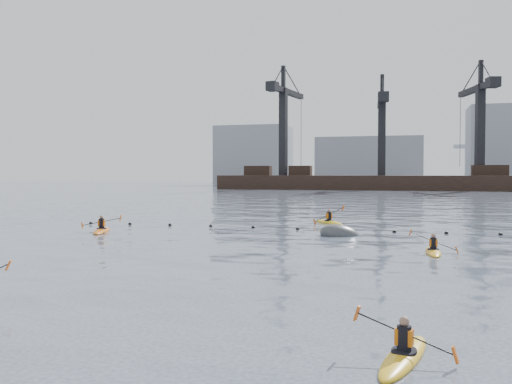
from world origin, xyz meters
TOP-DOWN VIEW (x-y plane):
  - ground at (0.00, 0.00)m, footprint 400.00×400.00m
  - float_line at (-0.50, 22.53)m, footprint 33.24×0.73m
  - barge_pier at (-0.22, 110.00)m, footprint 72.00×19.30m
  - skyline at (2.23, 150.27)m, footprint 141.00×28.00m
  - kayaker_1 at (4.50, -0.80)m, footprint 2.00×3.01m
  - kayaker_2 at (-13.41, 17.97)m, footprint 2.33×3.63m
  - kayaker_3 at (5.82, 14.02)m, footprint 2.17×3.15m
  - kayaker_5 at (-0.63, 27.25)m, footprint 2.76×3.36m
  - mooring_buoy at (0.99, 19.85)m, footprint 3.05×2.53m

SIDE VIEW (x-z plane):
  - ground at x=0.00m, z-range 0.00..0.00m
  - mooring_buoy at x=0.99m, z-range -0.86..0.86m
  - float_line at x=-0.50m, z-range -0.09..0.15m
  - kayaker_1 at x=4.50m, z-range -0.43..0.61m
  - kayaker_3 at x=5.82m, z-range -0.50..0.69m
  - kayaker_2 at x=-13.41m, z-range -0.47..0.69m
  - kayaker_5 at x=-0.63m, z-range -0.59..0.81m
  - barge_pier at x=-0.22m, z-range -12.86..16.64m
  - skyline at x=2.23m, z-range -1.75..20.25m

